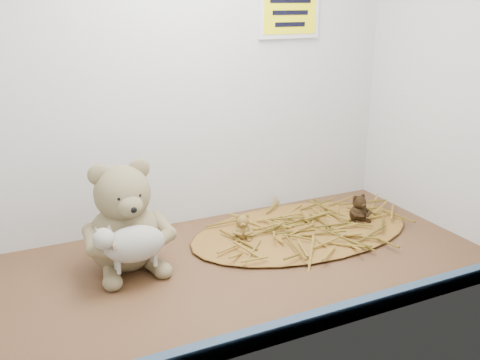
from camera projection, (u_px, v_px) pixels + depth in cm
name	position (u px, v px, depth cm)	size (l,w,h in cm)	color
alcove_shell	(216.00, 64.00, 116.14)	(120.40, 60.20, 90.40)	#462E18
front_rail	(301.00, 325.00, 97.60)	(119.28, 2.20, 3.60)	#334B61
straw_bed	(302.00, 230.00, 140.80)	(61.75, 35.85, 1.20)	brown
main_teddy	(123.00, 216.00, 118.88)	(20.28, 21.41, 25.16)	#827250
toy_lamb	(135.00, 244.00, 112.13)	(16.96, 10.35, 10.96)	#B3B0A0
mini_teddy_tan	(242.00, 225.00, 134.23)	(5.25, 5.54, 6.51)	olive
mini_teddy_brown	(359.00, 207.00, 144.75)	(6.08, 6.42, 7.54)	black
wall_sign	(289.00, 13.00, 142.62)	(16.00, 1.20, 11.00)	#FFEF0D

